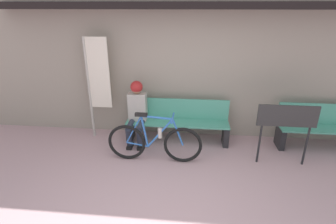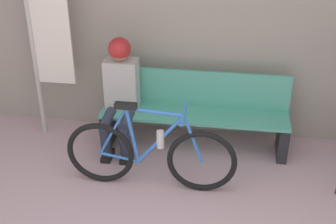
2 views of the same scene
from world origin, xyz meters
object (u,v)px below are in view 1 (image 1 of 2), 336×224
Objects in this scene: banner_pole at (96,79)px; signboard at (287,121)px; park_bench_near at (177,122)px; bicycle at (155,142)px; park_bench_far at (328,128)px; person_seated at (137,108)px.

banner_pole is 1.89× the size of signboard.
park_bench_near is 0.84m from bicycle.
bicycle is at bearing -166.19° from park_bench_far.
park_bench_near is 2.79m from park_bench_far.
banner_pole is (-1.22, 0.80, 0.86)m from bicycle.
signboard reaches higher than bicycle.
person_seated is 0.67× the size of park_bench_far.
person_seated is at bearing -9.49° from banner_pole.
park_bench_far is at bearing -0.39° from banner_pole.
park_bench_near is 1.86× the size of signboard.
bicycle is (-0.34, -0.77, -0.04)m from park_bench_near.
signboard is (-1.00, -0.64, 0.40)m from park_bench_far.
person_seated is 1.15× the size of signboard.
person_seated reaches higher than park_bench_near.
banner_pole reaches higher than park_bench_far.
signboard is (1.79, -0.64, 0.39)m from park_bench_near.
bicycle is 2.17m from signboard.
person_seated is at bearing 122.92° from bicycle.
signboard is (2.56, -0.54, 0.10)m from person_seated.
signboard is at bearing 3.44° from bicycle.
person_seated reaches higher than bicycle.
park_bench_near is at bearing 66.36° from bicycle.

